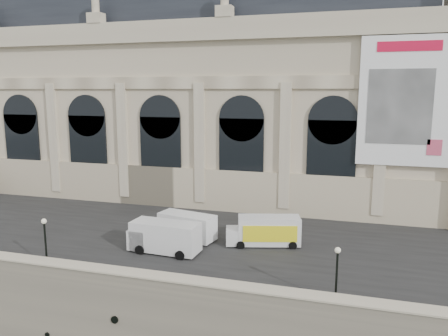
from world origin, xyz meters
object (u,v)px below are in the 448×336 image
(box_truck, at_px, (265,231))
(lamp_right, at_px, (337,276))
(lamp_left, at_px, (46,244))
(van_b, at_px, (162,237))
(van_c, at_px, (184,226))

(box_truck, relative_size, lamp_right, 1.79)
(lamp_left, xyz_separation_m, lamp_right, (22.54, 0.44, -0.09))
(van_b, height_order, box_truck, van_b)
(van_b, distance_m, lamp_right, 16.06)
(van_c, xyz_separation_m, lamp_right, (14.48, -9.16, 0.67))
(van_b, relative_size, lamp_left, 1.54)
(box_truck, relative_size, lamp_left, 1.71)
(van_c, height_order, box_truck, box_truck)
(lamp_right, bearing_deg, van_b, 160.40)
(box_truck, distance_m, lamp_right, 11.79)
(van_b, bearing_deg, van_c, 80.39)
(lamp_left, bearing_deg, box_truck, 32.56)
(van_c, distance_m, lamp_left, 12.56)
(box_truck, height_order, lamp_right, lamp_right)
(van_b, relative_size, box_truck, 0.90)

